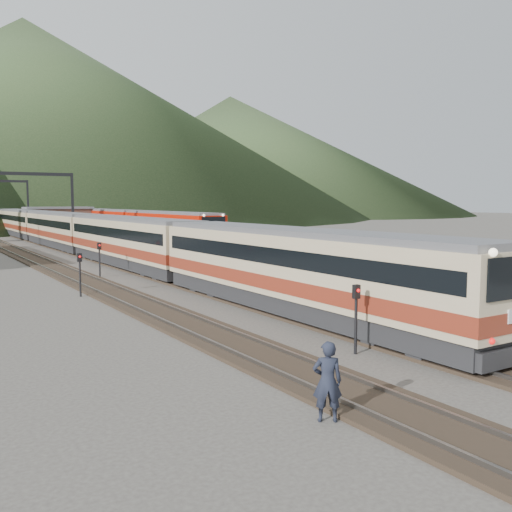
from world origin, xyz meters
TOP-DOWN VIEW (x-y plane):
  - track_main at (0.00, 40.00)m, footprint 2.60×200.00m
  - track_far at (-5.00, 40.00)m, footprint 2.60×200.00m
  - track_second at (11.50, 40.00)m, footprint 2.60×200.00m
  - platform at (5.60, 38.00)m, footprint 8.00×100.00m
  - gantry_near at (-2.85, 55.00)m, footprint 9.55×0.25m
  - station_shed at (5.60, 78.00)m, footprint 9.40×4.40m
  - hill_b at (30.00, 230.00)m, footprint 220.00×220.00m
  - hill_c at (110.00, 210.00)m, footprint 160.00×160.00m
  - main_train at (0.00, 52.94)m, footprint 3.04×104.34m
  - second_train at (11.50, 72.40)m, footprint 3.12×63.97m
  - short_signal_a at (-2.18, 4.86)m, footprint 0.23×0.17m
  - short_signal_b at (-3.57, 27.83)m, footprint 0.25×0.21m
  - short_signal_c at (-6.70, 20.89)m, footprint 0.23×0.18m
  - worker at (-6.58, 0.93)m, footprint 0.80×0.73m

SIDE VIEW (x-z plane):
  - track_main at x=0.00m, z-range -0.05..0.18m
  - track_far at x=-5.00m, z-range -0.05..0.18m
  - track_second at x=11.50m, z-range -0.05..0.18m
  - platform at x=5.60m, z-range 0.00..1.00m
  - worker at x=-6.58m, z-range 0.00..1.85m
  - short_signal_a at x=-2.18m, z-range 0.33..2.60m
  - short_signal_b at x=-3.57m, z-range 0.33..2.60m
  - short_signal_c at x=-6.70m, z-range 0.33..2.60m
  - main_train at x=0.00m, z-range 0.23..3.95m
  - second_train at x=11.50m, z-range 0.23..4.04m
  - station_shed at x=5.60m, z-range 1.02..4.12m
  - gantry_near at x=-2.85m, z-range 1.59..9.59m
  - hill_c at x=110.00m, z-range 0.00..50.00m
  - hill_b at x=30.00m, z-range 0.00..75.00m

